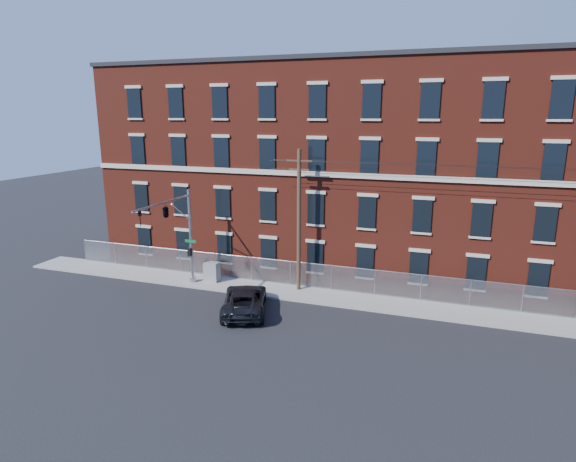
% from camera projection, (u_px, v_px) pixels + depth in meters
% --- Properties ---
extents(ground, '(140.00, 140.00, 0.00)m').
position_uv_depth(ground, '(241.00, 317.00, 29.70)').
color(ground, black).
rests_on(ground, ground).
extents(sidewalk, '(65.00, 3.00, 0.12)m').
position_uv_depth(sidewalk, '(444.00, 311.00, 30.50)').
color(sidewalk, '#97958F').
rests_on(sidewalk, ground).
extents(mill_building, '(55.30, 14.32, 16.30)m').
position_uv_depth(mill_building, '(454.00, 170.00, 36.77)').
color(mill_building, maroon).
rests_on(mill_building, ground).
extents(chain_link_fence, '(59.06, 0.06, 1.85)m').
position_uv_depth(chain_link_fence, '(445.00, 290.00, 31.46)').
color(chain_link_fence, '#A5A8AD').
rests_on(chain_link_fence, ground).
extents(traffic_signal_mast, '(0.90, 6.75, 7.00)m').
position_uv_depth(traffic_signal_mast, '(172.00, 220.00, 32.31)').
color(traffic_signal_mast, '#9EA0A5').
rests_on(traffic_signal_mast, ground).
extents(utility_pole_near, '(1.80, 0.28, 10.00)m').
position_uv_depth(utility_pole_near, '(299.00, 218.00, 32.94)').
color(utility_pole_near, '#4D3726').
rests_on(utility_pole_near, ground).
extents(pickup_truck, '(4.42, 6.28, 1.59)m').
position_uv_depth(pickup_truck, '(245.00, 300.00, 30.43)').
color(pickup_truck, black).
rests_on(pickup_truck, ground).
extents(utility_cabinet, '(1.25, 0.74, 1.48)m').
position_uv_depth(utility_cabinet, '(212.00, 272.00, 35.70)').
color(utility_cabinet, slate).
rests_on(utility_cabinet, sidewalk).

